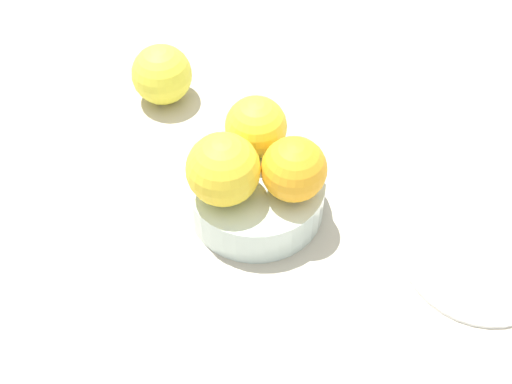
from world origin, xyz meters
TOP-DOWN VIEW (x-y plane):
  - ground_plane at (0.00, 0.00)cm, footprint 110.00×110.00cm
  - fruit_bowl at (0.00, 0.00)cm, footprint 13.31×13.31cm
  - orange_in_bowl_0 at (-0.35, -3.36)cm, footprint 6.78×6.78cm
  - orange_in_bowl_1 at (2.81, 2.34)cm, footprint 6.05×6.05cm
  - orange_in_bowl_2 at (-3.67, 2.07)cm, footprint 6.01×6.01cm
  - orange_loose_0 at (-19.63, -1.10)cm, footprint 6.81×6.81cm
  - side_plate at (15.72, 14.79)cm, footprint 13.97×13.97cm

SIDE VIEW (x-z plane):
  - ground_plane at x=0.00cm, z-range -2.00..0.00cm
  - side_plate at x=15.72cm, z-range 0.00..0.80cm
  - fruit_bowl at x=0.00cm, z-range -0.11..4.08cm
  - orange_loose_0 at x=-19.63cm, z-range 0.00..6.81cm
  - orange_in_bowl_2 at x=-3.67cm, z-range 4.19..10.20cm
  - orange_in_bowl_1 at x=2.81cm, z-range 4.19..10.24cm
  - orange_in_bowl_0 at x=-0.35cm, z-range 4.19..10.96cm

